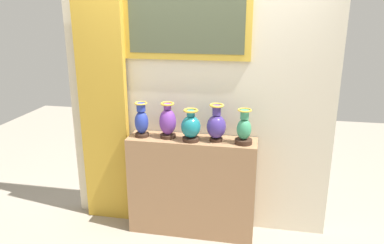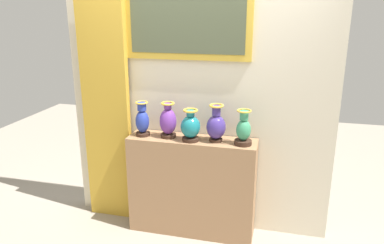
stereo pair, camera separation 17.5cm
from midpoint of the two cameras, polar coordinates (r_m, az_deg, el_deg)
name	(u,v)px [view 1 (the left image)]	position (r m, az deg, el deg)	size (l,w,h in m)	color
ground_plane	(192,229)	(3.95, -1.32, -16.13)	(8.60, 8.60, 0.00)	gray
display_shelf	(192,186)	(3.71, -1.37, -9.76)	(1.23, 0.32, 0.98)	#99704C
back_wall	(196,71)	(3.57, -0.80, 7.79)	(2.60, 0.14, 3.14)	beige
curtain_gold	(104,113)	(3.84, -14.62, 1.40)	(0.48, 0.08, 2.33)	gold
vase_cobalt	(142,121)	(3.58, -9.13, 0.10)	(0.13, 0.13, 0.34)	#382319
vase_violet	(168,122)	(3.51, -5.16, 0.01)	(0.16, 0.16, 0.34)	#382319
vase_teal	(191,127)	(3.42, -1.64, -0.74)	(0.18, 0.18, 0.30)	#382319
vase_indigo	(216,125)	(3.41, 2.28, -0.51)	(0.18, 0.18, 0.35)	#382319
vase_jade	(244,129)	(3.37, 6.48, -1.15)	(0.16, 0.16, 0.32)	#382319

